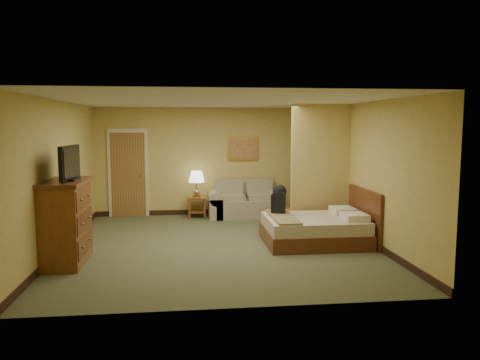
{
  "coord_description": "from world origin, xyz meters",
  "views": [
    {
      "loc": [
        -0.59,
        -8.34,
        2.17
      ],
      "look_at": [
        0.46,
        0.6,
        1.12
      ],
      "focal_mm": 35.0,
      "sensor_mm": 36.0,
      "label": 1
    }
  ],
  "objects": [
    {
      "name": "bed",
      "position": [
        1.83,
        -0.1,
        0.27
      ],
      "size": [
        1.9,
        1.54,
        1.0
      ],
      "color": "#4D2412",
      "rests_on": "floor"
    },
    {
      "name": "dresser",
      "position": [
        -2.48,
        -0.86,
        0.67
      ],
      "size": [
        0.65,
        1.24,
        1.32
      ],
      "color": "brown",
      "rests_on": "floor"
    },
    {
      "name": "ceiling",
      "position": [
        0.0,
        0.0,
        2.6
      ],
      "size": [
        6.0,
        6.0,
        0.0
      ],
      "primitive_type": "plane",
      "rotation": [
        3.14,
        0.0,
        0.0
      ],
      "color": "white",
      "rests_on": "back_wall"
    },
    {
      "name": "floor",
      "position": [
        0.0,
        0.0,
        0.0
      ],
      "size": [
        6.0,
        6.0,
        0.0
      ],
      "primitive_type": "plane",
      "color": "#4C5034",
      "rests_on": "ground"
    },
    {
      "name": "wall_picture",
      "position": [
        0.81,
        2.97,
        1.6
      ],
      "size": [
        0.75,
        0.04,
        0.58
      ],
      "color": "#B78E3F",
      "rests_on": "back_wall"
    },
    {
      "name": "partition",
      "position": [
        2.15,
        0.93,
        1.3
      ],
      "size": [
        1.2,
        0.15,
        2.6
      ],
      "primitive_type": "cube",
      "color": "tan",
      "rests_on": "floor"
    },
    {
      "name": "door",
      "position": [
        -1.95,
        2.96,
        1.03
      ],
      "size": [
        0.94,
        0.16,
        2.1
      ],
      "color": "beige",
      "rests_on": "floor"
    },
    {
      "name": "back_wall",
      "position": [
        0.0,
        3.0,
        1.3
      ],
      "size": [
        5.5,
        0.02,
        2.6
      ],
      "primitive_type": "cube",
      "color": "tan",
      "rests_on": "floor"
    },
    {
      "name": "side_table",
      "position": [
        -0.34,
        2.65,
        0.32
      ],
      "size": [
        0.44,
        0.44,
        0.49
      ],
      "color": "brown",
      "rests_on": "floor"
    },
    {
      "name": "coffee_table",
      "position": [
        1.37,
        0.79,
        0.32
      ],
      "size": [
        0.92,
        0.92,
        0.45
      ],
      "rotation": [
        0.0,
        0.0,
        0.43
      ],
      "color": "brown",
      "rests_on": "floor"
    },
    {
      "name": "tv",
      "position": [
        -2.38,
        -0.86,
        1.58
      ],
      "size": [
        0.24,
        0.88,
        0.54
      ],
      "rotation": [
        0.0,
        0.0,
        -0.06
      ],
      "color": "black",
      "rests_on": "dresser"
    },
    {
      "name": "backpack",
      "position": [
        1.17,
        0.27,
        0.79
      ],
      "size": [
        0.3,
        0.38,
        0.57
      ],
      "rotation": [
        0.0,
        0.0,
        -0.27
      ],
      "color": "black",
      "rests_on": "bed"
    },
    {
      "name": "right_wall",
      "position": [
        2.75,
        0.0,
        1.3
      ],
      "size": [
        0.02,
        6.0,
        2.6
      ],
      "primitive_type": "cube",
      "color": "tan",
      "rests_on": "floor"
    },
    {
      "name": "table_lamp",
      "position": [
        -0.34,
        2.65,
        0.95
      ],
      "size": [
        0.37,
        0.37,
        0.61
      ],
      "color": "#A1763B",
      "rests_on": "side_table"
    },
    {
      "name": "loveseat",
      "position": [
        0.81,
        2.57,
        0.29
      ],
      "size": [
        1.74,
        0.81,
        0.88
      ],
      "color": "gray",
      "rests_on": "floor"
    },
    {
      "name": "left_wall",
      "position": [
        -2.75,
        0.0,
        1.3
      ],
      "size": [
        0.02,
        6.0,
        2.6
      ],
      "primitive_type": "cube",
      "color": "tan",
      "rests_on": "floor"
    },
    {
      "name": "baseboard",
      "position": [
        0.0,
        2.99,
        0.06
      ],
      "size": [
        5.5,
        0.02,
        0.12
      ],
      "primitive_type": "cube",
      "color": "black",
      "rests_on": "floor"
    }
  ]
}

